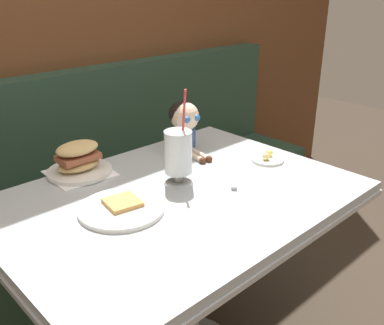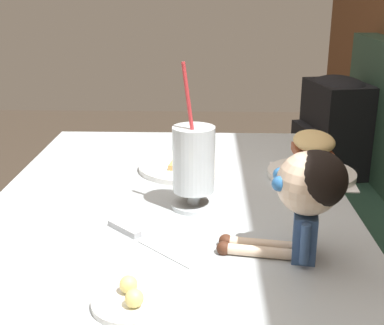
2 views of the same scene
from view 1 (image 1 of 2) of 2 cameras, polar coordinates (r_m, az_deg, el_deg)
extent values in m
cube|color=brown|center=(1.96, -20.01, 17.01)|extent=(4.40, 0.08, 2.40)
cube|color=#233D2D|center=(2.05, -12.95, -11.34)|extent=(2.60, 0.48, 0.45)
cube|color=#233D2D|center=(1.98, -17.08, 3.22)|extent=(2.60, 0.10, 0.55)
cube|color=#B2BCC1|center=(1.37, -1.92, -4.65)|extent=(1.10, 0.80, 0.03)
cube|color=#B7BABF|center=(1.38, -1.91, -5.50)|extent=(1.11, 0.81, 0.02)
cylinder|color=#A5A8AD|center=(1.57, -1.74, -16.29)|extent=(0.14, 0.14, 0.65)
cylinder|color=white|center=(1.28, -9.23, -6.03)|extent=(0.25, 0.25, 0.01)
cube|color=tan|center=(1.29, -9.09, -5.18)|extent=(0.11, 0.11, 0.01)
cylinder|color=silver|center=(1.43, -1.77, -2.54)|extent=(0.10, 0.10, 0.01)
cylinder|color=silver|center=(1.42, -1.78, -1.81)|extent=(0.03, 0.03, 0.03)
cylinder|color=silver|center=(1.39, -1.82, 1.37)|extent=(0.09, 0.09, 0.14)
cylinder|color=pink|center=(1.39, -1.82, 1.15)|extent=(0.08, 0.08, 0.13)
cylinder|color=#DB383D|center=(1.36, -1.14, 5.25)|extent=(0.02, 0.04, 0.22)
cube|color=white|center=(1.55, -14.49, -1.36)|extent=(0.21, 0.21, 0.00)
cylinder|color=white|center=(1.55, -14.52, -1.09)|extent=(0.22, 0.22, 0.01)
ellipsoid|color=tan|center=(1.54, -14.61, -0.26)|extent=(0.15, 0.10, 0.04)
cube|color=#995138|center=(1.53, -14.71, 0.71)|extent=(0.14, 0.09, 0.02)
ellipsoid|color=tan|center=(1.51, -14.83, 1.83)|extent=(0.15, 0.10, 0.04)
cylinder|color=white|center=(1.63, 9.87, 0.39)|extent=(0.12, 0.12, 0.01)
sphere|color=#F4E07A|center=(1.60, 9.70, 0.79)|extent=(0.03, 0.03, 0.03)
sphere|color=#F4E07A|center=(1.64, 10.09, 1.25)|extent=(0.03, 0.03, 0.03)
cube|color=silver|center=(1.54, 5.04, -0.90)|extent=(0.11, 0.12, 0.00)
cube|color=#B2B5BA|center=(1.42, 5.42, -2.72)|extent=(0.07, 0.07, 0.01)
cube|color=#385689|center=(1.68, -0.94, 2.89)|extent=(0.07, 0.05, 0.08)
sphere|color=beige|center=(1.65, -0.96, 6.07)|extent=(0.11, 0.11, 0.11)
ellipsoid|color=black|center=(1.66, -1.19, 6.43)|extent=(0.13, 0.12, 0.10)
sphere|color=#2D6BB2|center=(1.60, -0.68, 5.66)|extent=(0.03, 0.03, 0.03)
sphere|color=#2D6BB2|center=(1.62, 0.63, 5.92)|extent=(0.03, 0.03, 0.03)
cylinder|color=beige|center=(1.63, 0.19, 0.91)|extent=(0.04, 0.12, 0.02)
cylinder|color=beige|center=(1.64, 1.00, 1.12)|extent=(0.04, 0.12, 0.02)
sphere|color=#4C2819|center=(1.58, 1.41, 0.23)|extent=(0.03, 0.03, 0.03)
sphere|color=#4C2819|center=(1.59, 2.23, 0.45)|extent=(0.03, 0.03, 0.03)
cylinder|color=#385689|center=(1.66, -2.13, 2.76)|extent=(0.02, 0.02, 0.07)
cylinder|color=#385689|center=(1.70, 0.22, 3.29)|extent=(0.02, 0.02, 0.07)
camera|label=2|loc=(2.13, 19.56, 17.27)|focal=48.13mm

